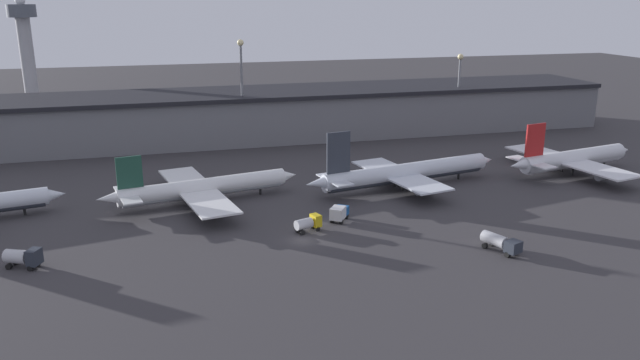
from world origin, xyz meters
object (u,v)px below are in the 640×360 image
(service_vehicle_0, at_px, (308,223))
(service_vehicle_4, at_px, (23,257))
(airplane_3, at_px, (572,159))
(airplane_2, at_px, (405,173))
(service_vehicle_1, at_px, (339,213))
(airplane_1, at_px, (202,188))
(control_tower, at_px, (26,49))
(service_vehicle_2, at_px, (501,242))

(service_vehicle_0, height_order, service_vehicle_4, service_vehicle_4)
(airplane_3, bearing_deg, service_vehicle_4, -179.35)
(service_vehicle_0, bearing_deg, airplane_2, 17.66)
(airplane_3, height_order, service_vehicle_4, airplane_3)
(airplane_2, bearing_deg, service_vehicle_1, -151.78)
(airplane_3, distance_m, service_vehicle_0, 73.16)
(airplane_3, bearing_deg, airplane_2, 169.67)
(airplane_1, bearing_deg, service_vehicle_0, -62.96)
(airplane_1, height_order, airplane_3, airplane_3)
(airplane_1, distance_m, airplane_2, 44.07)
(control_tower, bearing_deg, airplane_2, -48.72)
(airplane_2, height_order, service_vehicle_2, airplane_2)
(service_vehicle_2, relative_size, control_tower, 0.18)
(airplane_1, height_order, airplane_2, airplane_2)
(service_vehicle_0, bearing_deg, control_tower, 98.09)
(airplane_1, relative_size, service_vehicle_1, 7.78)
(service_vehicle_1, bearing_deg, airplane_2, -15.23)
(airplane_3, relative_size, service_vehicle_1, 7.24)
(service_vehicle_0, relative_size, service_vehicle_4, 0.86)
(service_vehicle_0, bearing_deg, airplane_1, 108.95)
(control_tower, bearing_deg, service_vehicle_4, -82.31)
(service_vehicle_4, bearing_deg, service_vehicle_2, 14.58)
(airplane_3, relative_size, control_tower, 0.94)
(service_vehicle_1, bearing_deg, service_vehicle_2, -98.78)
(airplane_2, relative_size, service_vehicle_0, 9.23)
(airplane_2, bearing_deg, airplane_3, -10.33)
(control_tower, bearing_deg, service_vehicle_1, -59.48)
(service_vehicle_0, distance_m, service_vehicle_2, 33.30)
(airplane_3, xyz_separation_m, service_vehicle_1, (-63.13, -17.07, -1.82))
(airplane_1, bearing_deg, service_vehicle_2, -51.54)
(service_vehicle_4, bearing_deg, airplane_1, 64.99)
(service_vehicle_4, relative_size, control_tower, 0.15)
(airplane_3, height_order, service_vehicle_1, airplane_3)
(service_vehicle_1, distance_m, control_tower, 141.18)
(airplane_1, distance_m, service_vehicle_4, 38.82)
(service_vehicle_1, bearing_deg, service_vehicle_0, 154.15)
(airplane_2, xyz_separation_m, control_tower, (-90.97, 103.61, 20.41))
(airplane_2, height_order, control_tower, control_tower)
(airplane_2, xyz_separation_m, service_vehicle_0, (-27.13, -20.31, -1.82))
(airplane_1, height_order, service_vehicle_1, airplane_1)
(service_vehicle_1, height_order, service_vehicle_4, service_vehicle_4)
(service_vehicle_2, bearing_deg, airplane_1, -152.02)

